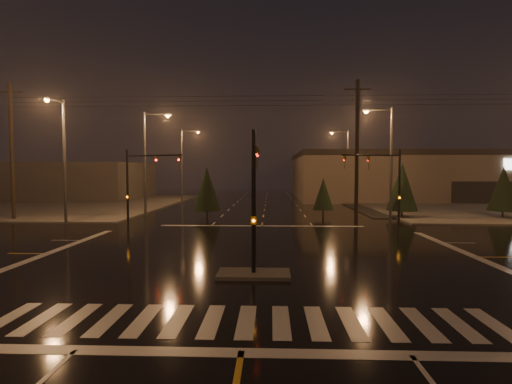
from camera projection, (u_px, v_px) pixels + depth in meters
ground at (257, 255)px, 20.45m from camera, size 140.00×140.00×0.00m
sidewalk_ne at (508, 206)px, 49.28m from camera, size 36.00×36.00×0.12m
sidewalk_nw at (33, 204)px, 51.49m from camera, size 36.00×36.00×0.12m
median_island at (254, 274)px, 16.46m from camera, size 3.00×1.60×0.15m
crosswalk at (246, 321)px, 11.47m from camera, size 15.00×2.60×0.01m
stop_bar_near at (241, 353)px, 9.47m from camera, size 16.00×0.50×0.01m
stop_bar_far at (262, 226)px, 31.43m from camera, size 16.00×0.50×0.01m
retail_building at (481, 174)px, 64.86m from camera, size 60.20×28.30×7.20m
commercial_block at (47, 181)px, 63.51m from camera, size 30.00×18.00×5.60m
signal_mast_median at (255, 184)px, 17.19m from camera, size 0.25×4.59×6.00m
signal_mast_ne at (388, 178)px, 30.02m from camera, size 4.84×1.86×6.00m
signal_mast_nw at (138, 178)px, 30.72m from camera, size 4.84×1.86×6.00m
streetlight_1 at (148, 156)px, 38.52m from camera, size 2.77×0.32×10.00m
streetlight_2 at (184, 160)px, 54.49m from camera, size 2.77×0.32×10.00m
streetlight_3 at (388, 155)px, 35.70m from camera, size 2.77×0.32×10.00m
streetlight_4 at (346, 161)px, 55.66m from camera, size 2.77×0.32×10.00m
streetlight_5 at (62, 153)px, 31.90m from camera, size 0.32×2.77×10.00m
utility_pole_0 at (12, 150)px, 34.91m from camera, size 2.20×0.32×12.00m
utility_pole_1 at (357, 150)px, 33.81m from camera, size 2.20×0.32×12.00m
conifer_0 at (402, 187)px, 36.69m from camera, size 2.81×2.81×5.08m
conifer_1 at (503, 188)px, 36.41m from camera, size 2.63×2.63×4.81m
conifer_3 at (207, 189)px, 36.60m from camera, size 2.57×2.57×4.72m
conifer_4 at (323, 194)px, 37.34m from camera, size 1.93×1.93×3.71m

